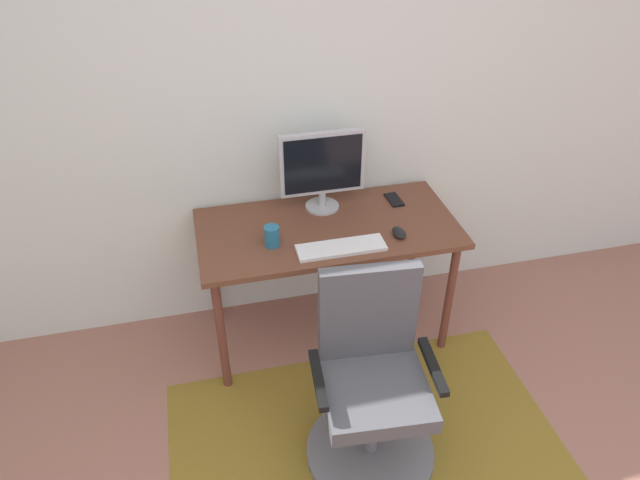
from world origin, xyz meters
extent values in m
cube|color=silver|center=(0.00, 2.20, 1.30)|extent=(6.00, 0.10, 2.60)
cube|color=olive|center=(0.17, 1.06, 0.00)|extent=(1.82, 1.07, 0.01)
cube|color=brown|center=(0.18, 1.81, 0.72)|extent=(1.32, 0.65, 0.03)
cylinder|color=brown|center=(-0.43, 1.54, 0.35)|extent=(0.04, 0.04, 0.70)
cylinder|color=brown|center=(0.78, 1.54, 0.35)|extent=(0.04, 0.04, 0.70)
cylinder|color=brown|center=(-0.43, 2.07, 0.35)|extent=(0.04, 0.04, 0.70)
cylinder|color=brown|center=(0.78, 2.07, 0.35)|extent=(0.04, 0.04, 0.70)
cylinder|color=#B2B2B7|center=(0.19, 1.99, 0.74)|extent=(0.18, 0.18, 0.01)
cylinder|color=#B2B2B7|center=(0.19, 1.99, 0.79)|extent=(0.04, 0.04, 0.08)
cube|color=#B7B7BC|center=(0.19, 1.99, 1.00)|extent=(0.44, 0.04, 0.34)
cube|color=black|center=(0.19, 1.97, 1.00)|extent=(0.40, 0.00, 0.30)
cube|color=white|center=(0.19, 1.60, 0.74)|extent=(0.43, 0.13, 0.02)
ellipsoid|color=black|center=(0.50, 1.64, 0.75)|extent=(0.06, 0.10, 0.03)
cylinder|color=#22668A|center=(-0.13, 1.71, 0.79)|extent=(0.07, 0.07, 0.10)
cube|color=black|center=(0.59, 1.97, 0.74)|extent=(0.08, 0.14, 0.01)
cylinder|color=slate|center=(0.17, 0.96, 0.03)|extent=(0.59, 0.59, 0.05)
cylinder|color=slate|center=(0.17, 0.96, 0.23)|extent=(0.06, 0.06, 0.36)
cube|color=#4C4C51|center=(0.17, 0.96, 0.45)|extent=(0.48, 0.48, 0.08)
cube|color=#4C4C51|center=(0.19, 1.15, 0.72)|extent=(0.42, 0.09, 0.47)
cube|color=black|center=(-0.07, 0.98, 0.56)|extent=(0.07, 0.31, 0.03)
cube|color=black|center=(0.41, 0.94, 0.56)|extent=(0.07, 0.31, 0.03)
camera|label=1|loc=(-0.43, -0.57, 2.37)|focal=32.55mm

